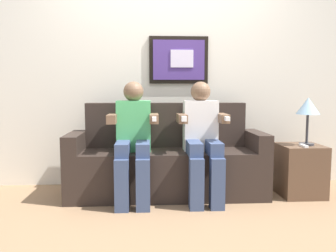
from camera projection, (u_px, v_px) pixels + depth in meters
ground_plane at (169, 205)px, 3.06m from camera, size 5.59×5.59×0.00m
back_wall_assembly at (165, 65)px, 3.68m from camera, size 4.30×0.10×2.60m
couch at (167, 163)px, 3.35m from camera, size 1.90×0.58×0.90m
person_on_left at (133, 136)px, 3.13m from camera, size 0.46×0.56×1.11m
person_on_right at (202, 136)px, 3.17m from camera, size 0.46×0.56×1.11m
side_table_right at (300, 170)px, 3.32m from camera, size 0.40×0.40×0.50m
table_lamp at (308, 108)px, 3.25m from camera, size 0.22×0.22×0.46m
spare_remote_on_table at (304, 146)px, 3.18m from camera, size 0.04×0.13×0.02m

